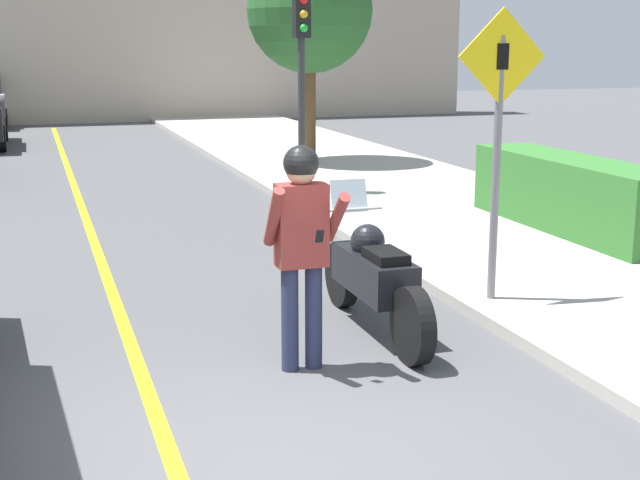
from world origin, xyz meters
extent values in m
plane|color=#4C4C4F|center=(0.00, 0.00, 0.00)|extent=(80.00, 80.00, 0.00)
cube|color=#ADA89E|center=(4.80, 4.00, 0.06)|extent=(4.40, 44.00, 0.12)
cube|color=yellow|center=(-0.60, 6.00, 0.00)|extent=(0.12, 36.00, 0.01)
cube|color=#B2A38E|center=(0.00, 26.00, 3.51)|extent=(28.00, 1.20, 7.01)
cylinder|color=black|center=(1.56, 1.36, 0.33)|extent=(0.14, 0.65, 0.65)
cylinder|color=black|center=(1.56, 3.11, 0.33)|extent=(0.14, 0.65, 0.65)
cube|color=black|center=(1.56, 2.24, 0.56)|extent=(0.40, 1.21, 0.36)
sphere|color=black|center=(1.56, 2.40, 0.82)|extent=(0.32, 0.32, 0.32)
cube|color=black|center=(1.56, 1.96, 0.78)|extent=(0.28, 0.48, 0.10)
cylinder|color=silver|center=(1.56, 2.84, 1.04)|extent=(0.62, 0.03, 0.03)
cube|color=silver|center=(1.56, 2.92, 1.16)|extent=(0.36, 0.12, 0.31)
cylinder|color=#282D4C|center=(0.57, 1.53, 0.43)|extent=(0.14, 0.14, 0.86)
cylinder|color=#282D4C|center=(0.77, 1.53, 0.43)|extent=(0.14, 0.14, 0.86)
cube|color=maroon|center=(0.67, 1.53, 1.19)|extent=(0.40, 0.22, 0.66)
cylinder|color=maroon|center=(0.42, 1.43, 1.29)|extent=(0.09, 0.40, 0.51)
cylinder|color=maroon|center=(0.92, 1.41, 1.26)|extent=(0.09, 0.46, 0.46)
sphere|color=tan|center=(0.67, 1.53, 1.63)|extent=(0.24, 0.24, 0.24)
sphere|color=black|center=(0.67, 1.53, 1.69)|extent=(0.28, 0.28, 0.28)
cube|color=black|center=(0.73, 1.25, 1.16)|extent=(0.06, 0.05, 0.11)
cylinder|color=slate|center=(2.94, 2.54, 1.39)|extent=(0.08, 0.08, 2.55)
cube|color=yellow|center=(2.94, 2.52, 2.47)|extent=(0.91, 0.02, 0.91)
cube|color=black|center=(2.94, 2.50, 2.47)|extent=(0.12, 0.01, 0.24)
cylinder|color=#2D2D30|center=(3.04, 9.33, 1.78)|extent=(0.12, 0.12, 3.32)
cube|color=black|center=(3.04, 9.31, 3.06)|extent=(0.26, 0.22, 0.76)
sphere|color=red|center=(3.04, 9.19, 3.28)|extent=(0.14, 0.14, 0.14)
sphere|color=gold|center=(3.04, 9.19, 3.06)|extent=(0.14, 0.14, 0.14)
sphere|color=green|center=(3.04, 9.19, 2.84)|extent=(0.14, 0.14, 0.14)
cube|color=#33702D|center=(5.60, 5.19, 0.60)|extent=(0.90, 3.84, 0.97)
cylinder|color=brown|center=(4.34, 13.00, 1.24)|extent=(0.24, 0.24, 2.24)
sphere|color=#285B28|center=(4.34, 13.00, 3.27)|extent=(2.61, 2.61, 2.61)
cylinder|color=black|center=(-1.99, 20.53, 0.32)|extent=(0.22, 0.64, 0.64)
cylinder|color=black|center=(-1.99, 17.93, 0.32)|extent=(0.22, 0.64, 0.64)
cylinder|color=black|center=(-2.04, 26.63, 0.32)|extent=(0.22, 0.64, 0.64)
cylinder|color=black|center=(-2.04, 24.03, 0.32)|extent=(0.22, 0.64, 0.64)
camera|label=1|loc=(-1.32, -5.04, 2.60)|focal=50.00mm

